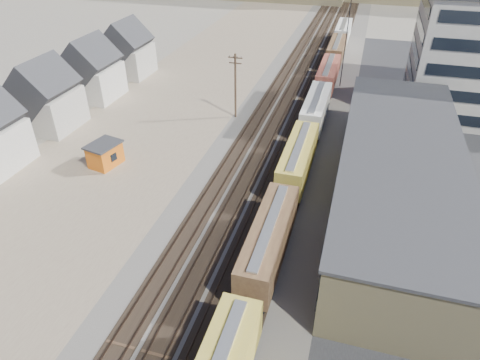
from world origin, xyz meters
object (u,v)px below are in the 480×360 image
(utility_pole_north, at_px, (235,85))
(parked_car_blue, at_px, (438,103))
(maintenance_shed, at_px, (105,154))
(freight_train, at_px, (308,131))

(utility_pole_north, distance_m, parked_car_blue, 33.79)
(parked_car_blue, bearing_deg, maintenance_shed, 160.42)
(utility_pole_north, height_order, parked_car_blue, utility_pole_north)
(utility_pole_north, xyz_separation_m, parked_car_blue, (30.82, 13.05, -4.64))
(maintenance_shed, xyz_separation_m, parked_car_blue, (42.54, 31.63, -0.91))
(freight_train, xyz_separation_m, maintenance_shed, (-24.02, -11.32, -1.22))
(maintenance_shed, height_order, parked_car_blue, maintenance_shed)
(utility_pole_north, relative_size, parked_car_blue, 2.10)
(freight_train, bearing_deg, maintenance_shed, -154.76)
(utility_pole_north, bearing_deg, parked_car_blue, 22.96)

